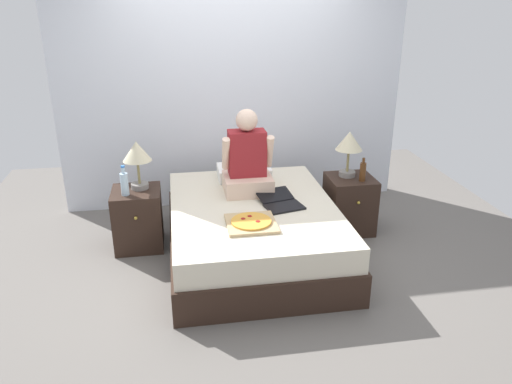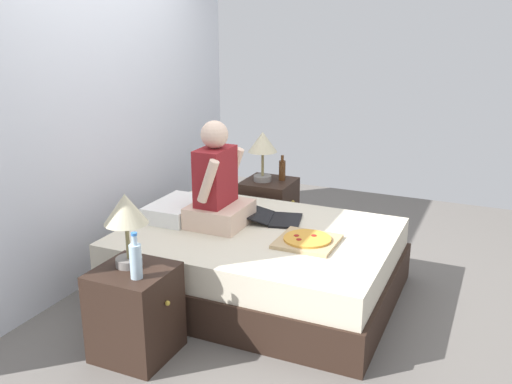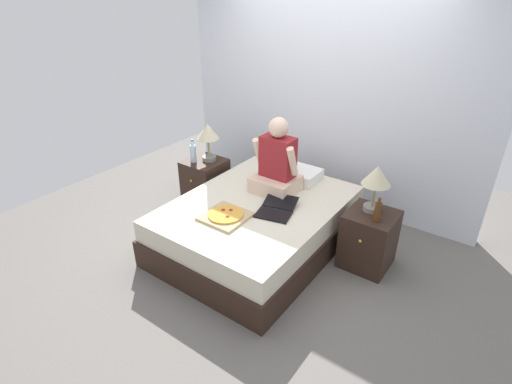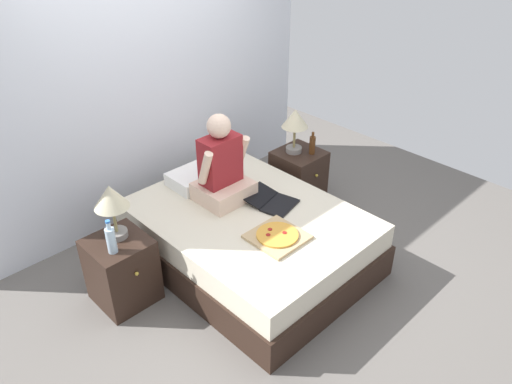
{
  "view_description": "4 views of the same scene",
  "coord_description": "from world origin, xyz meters",
  "px_view_note": "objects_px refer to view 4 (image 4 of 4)",
  "views": [
    {
      "loc": [
        -0.64,
        -3.99,
        2.26
      ],
      "look_at": [
        0.01,
        -0.08,
        0.65
      ],
      "focal_mm": 35.0,
      "sensor_mm": 36.0,
      "label": 1
    },
    {
      "loc": [
        -3.53,
        -1.56,
        2.0
      ],
      "look_at": [
        0.02,
        0.03,
        0.78
      ],
      "focal_mm": 40.0,
      "sensor_mm": 36.0,
      "label": 2
    },
    {
      "loc": [
        1.99,
        -2.79,
        2.44
      ],
      "look_at": [
        0.08,
        -0.14,
        0.71
      ],
      "focal_mm": 28.0,
      "sensor_mm": 36.0,
      "label": 3
    },
    {
      "loc": [
        -2.35,
        -2.49,
        2.86
      ],
      "look_at": [
        0.04,
        -0.04,
        0.71
      ],
      "focal_mm": 35.0,
      "sensor_mm": 36.0,
      "label": 4
    }
  ],
  "objects_px": {
    "nightstand_right": "(298,177)",
    "pizza_box": "(277,236)",
    "bed": "(250,238)",
    "water_bottle": "(111,239)",
    "laptop": "(273,202)",
    "lamp_on_left_nightstand": "(111,200)",
    "person_seated": "(222,169)",
    "beer_bottle": "(312,145)",
    "lamp_on_right_nightstand": "(295,121)",
    "nightstand_left": "(122,270)"
  },
  "relations": [
    {
      "from": "nightstand_right",
      "to": "pizza_box",
      "type": "bearing_deg",
      "value": -145.77
    },
    {
      "from": "bed",
      "to": "water_bottle",
      "type": "distance_m",
      "value": 1.22
    },
    {
      "from": "laptop",
      "to": "pizza_box",
      "type": "height_order",
      "value": "laptop"
    },
    {
      "from": "lamp_on_left_nightstand",
      "to": "pizza_box",
      "type": "distance_m",
      "value": 1.27
    },
    {
      "from": "nightstand_right",
      "to": "person_seated",
      "type": "height_order",
      "value": "person_seated"
    },
    {
      "from": "bed",
      "to": "beer_bottle",
      "type": "distance_m",
      "value": 1.21
    },
    {
      "from": "lamp_on_right_nightstand",
      "to": "nightstand_right",
      "type": "bearing_deg",
      "value": -59.07
    },
    {
      "from": "person_seated",
      "to": "laptop",
      "type": "distance_m",
      "value": 0.52
    },
    {
      "from": "nightstand_right",
      "to": "laptop",
      "type": "xyz_separation_m",
      "value": [
        -0.79,
        -0.4,
        0.24
      ]
    },
    {
      "from": "water_bottle",
      "to": "lamp_on_left_nightstand",
      "type": "bearing_deg",
      "value": 49.4
    },
    {
      "from": "nightstand_left",
      "to": "laptop",
      "type": "distance_m",
      "value": 1.36
    },
    {
      "from": "pizza_box",
      "to": "person_seated",
      "type": "bearing_deg",
      "value": 83.76
    },
    {
      "from": "nightstand_left",
      "to": "nightstand_right",
      "type": "distance_m",
      "value": 2.06
    },
    {
      "from": "person_seated",
      "to": "water_bottle",
      "type": "bearing_deg",
      "value": -176.65
    },
    {
      "from": "nightstand_right",
      "to": "person_seated",
      "type": "relative_size",
      "value": 0.72
    },
    {
      "from": "nightstand_right",
      "to": "beer_bottle",
      "type": "distance_m",
      "value": 0.4
    },
    {
      "from": "nightstand_left",
      "to": "beer_bottle",
      "type": "xyz_separation_m",
      "value": [
        2.13,
        -0.1,
        0.38
      ]
    },
    {
      "from": "beer_bottle",
      "to": "pizza_box",
      "type": "distance_m",
      "value": 1.36
    },
    {
      "from": "nightstand_left",
      "to": "nightstand_right",
      "type": "bearing_deg",
      "value": 0.0
    },
    {
      "from": "water_bottle",
      "to": "pizza_box",
      "type": "xyz_separation_m",
      "value": [
        1.03,
        -0.67,
        -0.16
      ]
    },
    {
      "from": "lamp_on_left_nightstand",
      "to": "laptop",
      "type": "bearing_deg",
      "value": -20.01
    },
    {
      "from": "bed",
      "to": "water_bottle",
      "type": "xyz_separation_m",
      "value": [
        -1.11,
        0.27,
        0.43
      ]
    },
    {
      "from": "lamp_on_right_nightstand",
      "to": "water_bottle",
      "type": "bearing_deg",
      "value": -176.21
    },
    {
      "from": "water_bottle",
      "to": "lamp_on_right_nightstand",
      "type": "bearing_deg",
      "value": 3.79
    },
    {
      "from": "nightstand_right",
      "to": "lamp_on_right_nightstand",
      "type": "relative_size",
      "value": 1.25
    },
    {
      "from": "nightstand_left",
      "to": "person_seated",
      "type": "xyz_separation_m",
      "value": [
        1.03,
        -0.02,
        0.51
      ]
    },
    {
      "from": "person_seated",
      "to": "laptop",
      "type": "xyz_separation_m",
      "value": [
        0.24,
        -0.37,
        -0.27
      ]
    },
    {
      "from": "lamp_on_left_nightstand",
      "to": "person_seated",
      "type": "height_order",
      "value": "person_seated"
    },
    {
      "from": "bed",
      "to": "person_seated",
      "type": "xyz_separation_m",
      "value": [
        -0.0,
        0.33,
        0.54
      ]
    },
    {
      "from": "lamp_on_right_nightstand",
      "to": "laptop",
      "type": "xyz_separation_m",
      "value": [
        -0.76,
        -0.45,
        -0.37
      ]
    },
    {
      "from": "person_seated",
      "to": "pizza_box",
      "type": "bearing_deg",
      "value": -96.24
    },
    {
      "from": "person_seated",
      "to": "pizza_box",
      "type": "distance_m",
      "value": 0.78
    },
    {
      "from": "bed",
      "to": "water_bottle",
      "type": "relative_size",
      "value": 7.08
    },
    {
      "from": "lamp_on_right_nightstand",
      "to": "beer_bottle",
      "type": "relative_size",
      "value": 1.96
    },
    {
      "from": "beer_bottle",
      "to": "person_seated",
      "type": "bearing_deg",
      "value": 176.11
    },
    {
      "from": "lamp_on_right_nightstand",
      "to": "pizza_box",
      "type": "height_order",
      "value": "lamp_on_right_nightstand"
    },
    {
      "from": "water_bottle",
      "to": "laptop",
      "type": "relative_size",
      "value": 0.58
    },
    {
      "from": "nightstand_right",
      "to": "person_seated",
      "type": "xyz_separation_m",
      "value": [
        -1.03,
        -0.02,
        0.51
      ]
    },
    {
      "from": "nightstand_right",
      "to": "bed",
      "type": "bearing_deg",
      "value": -160.85
    },
    {
      "from": "water_bottle",
      "to": "lamp_on_right_nightstand",
      "type": "height_order",
      "value": "lamp_on_right_nightstand"
    },
    {
      "from": "nightstand_left",
      "to": "nightstand_right",
      "type": "xyz_separation_m",
      "value": [
        2.06,
        0.0,
        0.0
      ]
    },
    {
      "from": "lamp_on_left_nightstand",
      "to": "person_seated",
      "type": "relative_size",
      "value": 0.58
    },
    {
      "from": "lamp_on_left_nightstand",
      "to": "lamp_on_right_nightstand",
      "type": "distance_m",
      "value": 1.99
    },
    {
      "from": "bed",
      "to": "lamp_on_right_nightstand",
      "type": "distance_m",
      "value": 1.26
    },
    {
      "from": "laptop",
      "to": "beer_bottle",
      "type": "bearing_deg",
      "value": 19.23
    },
    {
      "from": "beer_bottle",
      "to": "laptop",
      "type": "height_order",
      "value": "beer_bottle"
    },
    {
      "from": "lamp_on_right_nightstand",
      "to": "pizza_box",
      "type": "xyz_separation_m",
      "value": [
        -1.08,
        -0.81,
        -0.37
      ]
    },
    {
      "from": "lamp_on_left_nightstand",
      "to": "water_bottle",
      "type": "bearing_deg",
      "value": -130.6
    },
    {
      "from": "bed",
      "to": "nightstand_right",
      "type": "distance_m",
      "value": 1.09
    },
    {
      "from": "nightstand_right",
      "to": "laptop",
      "type": "relative_size",
      "value": 1.18
    }
  ]
}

